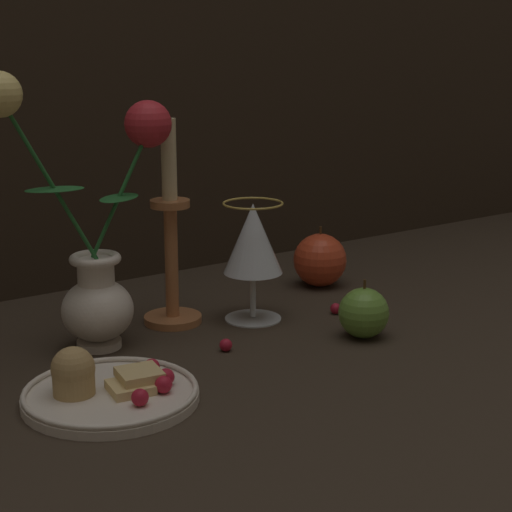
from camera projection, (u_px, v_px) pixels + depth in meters
ground_plane at (231, 340)px, 1.10m from camera, size 2.40×2.40×0.00m
vase at (96, 247)px, 1.05m from camera, size 0.24×0.09×0.35m
plate_with_pastries at (106, 389)px, 0.92m from camera, size 0.19×0.19×0.06m
wine_glass at (253, 243)px, 1.16m from camera, size 0.08×0.08×0.17m
candlestick at (171, 249)px, 1.15m from camera, size 0.08×0.08×0.29m
apple_beside_vase at (364, 313)px, 1.11m from camera, size 0.07×0.07×0.08m
apple_near_glass at (320, 260)px, 1.34m from camera, size 0.08×0.08×0.10m
berry_near_plate at (336, 309)px, 1.21m from camera, size 0.02×0.02×0.02m
berry_front_center at (226, 345)px, 1.07m from camera, size 0.02×0.02×0.02m
berry_by_glass_stem at (362, 296)px, 1.27m from camera, size 0.01×0.01×0.01m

